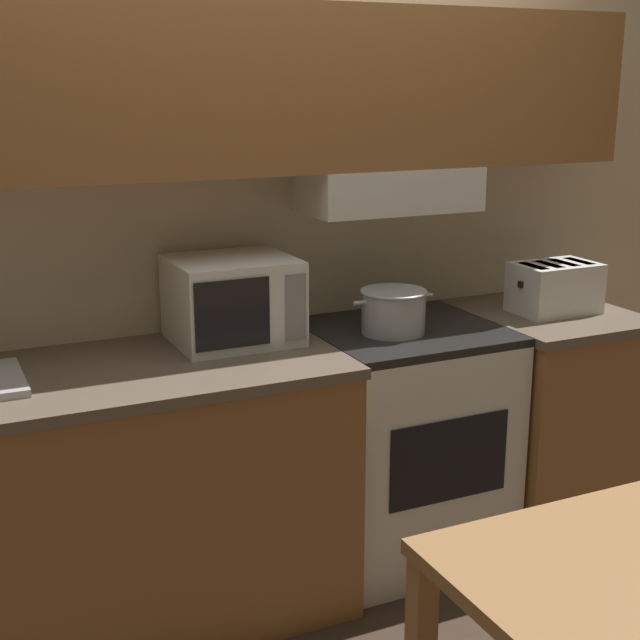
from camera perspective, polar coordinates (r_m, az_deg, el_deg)
The scene contains 8 objects.
ground_plane at distance 3.68m, azimuth -4.73°, elevation -13.76°, with size 16.00×16.00×0.00m, color #3D2D23.
wall_back at distance 3.19m, azimuth -4.68°, elevation 9.67°, with size 5.30×0.38×2.55m.
lower_counter_main at distance 3.04m, azimuth -14.18°, elevation -11.26°, with size 1.64×0.70×0.90m.
lower_counter_right_stub at distance 3.76m, azimuth 13.98°, elevation -6.03°, with size 0.59×0.70×0.90m.
stove_range at distance 3.43m, azimuth 5.32°, elevation -7.72°, with size 0.68×0.64×0.90m.
cooking_pot at distance 3.19m, azimuth 4.72°, elevation 0.64°, with size 0.32×0.24×0.16m.
microwave at distance 3.09m, azimuth -5.62°, elevation 1.30°, with size 0.41×0.38×0.29m.
toaster at distance 3.59m, azimuth 14.79°, elevation 2.03°, with size 0.33×0.22×0.19m.
Camera 1 is at (-1.09, -3.04, 1.77)m, focal length 50.00 mm.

